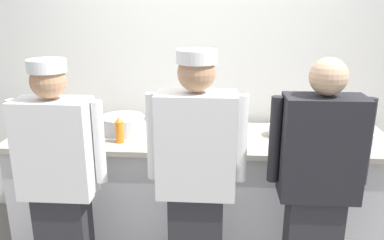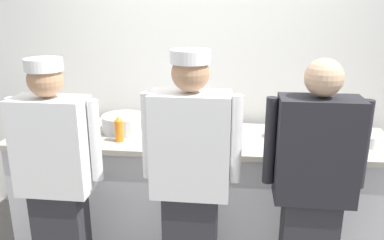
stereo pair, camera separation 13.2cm
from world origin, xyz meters
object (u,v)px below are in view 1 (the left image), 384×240
Objects in this scene: ramekin_green_sauce at (302,139)px; deli_cup at (369,140)px; squeeze_bottle_primary at (119,130)px; squeeze_bottle_spare at (341,128)px; chef_near_left at (59,180)px; mixing_bowl_steel at (123,124)px; sheet_tray at (196,135)px; squeeze_bottle_secondary at (72,120)px; chefs_knife at (55,139)px; chef_far_right at (317,185)px; ramekin_red_sauce at (94,123)px; ramekin_yellow_sauce at (157,126)px; plate_stack_rear at (281,130)px; chef_center at (196,179)px; plate_stack_front at (301,127)px.

ramekin_green_sauce is 1.22× the size of deli_cup.
squeeze_bottle_primary is 0.94× the size of squeeze_bottle_spare.
mixing_bowl_steel is at bearing 73.95° from chef_near_left.
squeeze_bottle_secondary is at bearing 176.80° from sheet_tray.
squeeze_bottle_secondary is at bearing 70.79° from chefs_knife.
squeeze_bottle_primary is 1.37m from ramekin_green_sauce.
chef_far_right is 1.56m from mixing_bowl_steel.
ramekin_green_sauce is at bearing 177.49° from deli_cup.
ramekin_yellow_sauce reaches higher than ramekin_red_sauce.
mixing_bowl_steel reaches higher than plate_stack_rear.
squeeze_bottle_secondary reaches higher than deli_cup.
plate_stack_rear is (1.48, 0.78, 0.11)m from chef_near_left.
squeeze_bottle_secondary reaches higher than mixing_bowl_steel.
squeeze_bottle_secondary is at bearing -126.73° from ramekin_red_sauce.
chef_center is at bearing -153.93° from deli_cup.
sheet_tray is at bearing 93.78° from chef_center.
chef_far_right is at bearing -80.81° from plate_stack_rear.
squeeze_bottle_secondary is 0.76× the size of chefs_knife.
squeeze_bottle_spare is 2.35× the size of deli_cup.
ramekin_green_sauce is at bearing 39.67° from chef_center.
deli_cup is (1.24, 0.61, 0.07)m from chef_center.
squeeze_bottle_secondary is (-1.79, 0.72, 0.16)m from chef_far_right.
mixing_bowl_steel reaches higher than sheet_tray.
squeeze_bottle_primary reaches higher than ramekin_yellow_sauce.
ramekin_red_sauce is (-1.73, 0.02, -0.01)m from plate_stack_front.
plate_stack_rear is 1.67m from squeeze_bottle_secondary.
sheet_tray is 4.81× the size of ramekin_green_sauce.
chef_center reaches higher than mixing_bowl_steel.
squeeze_bottle_spare reaches higher than deli_cup.
chef_near_left is at bearing -115.24° from squeeze_bottle_primary.
plate_stack_front reaches higher than ramekin_green_sauce.
plate_stack_front reaches higher than sheet_tray.
chefs_knife is at bearing 164.27° from chef_far_right.
ramekin_green_sauce is 1.02× the size of ramekin_red_sauce.
chefs_knife is at bearing -173.07° from plate_stack_rear.
ramekin_red_sauce is at bearing 173.90° from ramekin_yellow_sauce.
sheet_tray is at bearing -3.20° from squeeze_bottle_secondary.
sheet_tray is at bearing 16.62° from squeeze_bottle_primary.
ramekin_green_sauce is (-0.30, -0.06, -0.08)m from squeeze_bottle_spare.
chefs_knife is at bearing -178.68° from deli_cup.
chef_center is 1.38m from deli_cup.
chef_center is 1.27m from squeeze_bottle_spare.
chef_far_right is at bearing 2.20° from chef_center.
plate_stack_front is at bearing 48.09° from chef_center.
deli_cup is (0.50, 0.58, 0.10)m from chef_far_right.
ramekin_yellow_sauce is (-1.00, 0.09, -0.02)m from plate_stack_rear.
chef_far_right reaches higher than chefs_knife.
chef_near_left is at bearing -179.05° from chef_center.
deli_cup reaches higher than chefs_knife.
chefs_knife is at bearing -176.38° from squeeze_bottle_spare.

